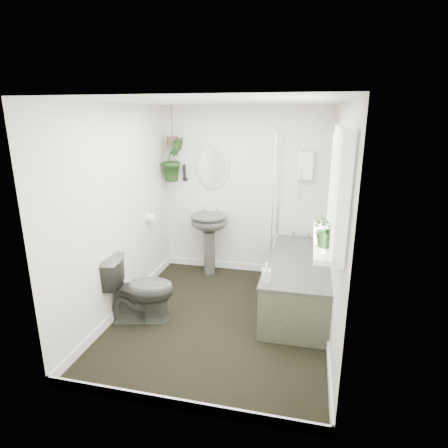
# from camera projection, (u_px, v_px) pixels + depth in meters

# --- Properties ---
(floor) EXTENTS (2.30, 2.80, 0.02)m
(floor) POSITION_uv_depth(u_px,v_px,m) (221.00, 319.00, 4.18)
(floor) COLOR black
(floor) RESTS_ON ground
(ceiling) EXTENTS (2.30, 2.80, 0.02)m
(ceiling) POSITION_uv_depth(u_px,v_px,m) (220.00, 100.00, 3.52)
(ceiling) COLOR white
(ceiling) RESTS_ON ground
(wall_back) EXTENTS (2.30, 0.02, 2.30)m
(wall_back) POSITION_uv_depth(u_px,v_px,m) (245.00, 192.00, 5.17)
(wall_back) COLOR white
(wall_back) RESTS_ON ground
(wall_front) EXTENTS (2.30, 0.02, 2.30)m
(wall_front) POSITION_uv_depth(u_px,v_px,m) (172.00, 273.00, 2.53)
(wall_front) COLOR white
(wall_front) RESTS_ON ground
(wall_left) EXTENTS (0.02, 2.80, 2.30)m
(wall_left) POSITION_uv_depth(u_px,v_px,m) (118.00, 212.00, 4.10)
(wall_left) COLOR white
(wall_left) RESTS_ON ground
(wall_right) EXTENTS (0.02, 2.80, 2.30)m
(wall_right) POSITION_uv_depth(u_px,v_px,m) (338.00, 226.00, 3.60)
(wall_right) COLOR white
(wall_right) RESTS_ON ground
(skirting) EXTENTS (2.30, 2.80, 0.10)m
(skirting) POSITION_uv_depth(u_px,v_px,m) (221.00, 314.00, 4.16)
(skirting) COLOR white
(skirting) RESTS_ON floor
(bathtub) EXTENTS (0.72, 1.72, 0.58)m
(bathtub) POSITION_uv_depth(u_px,v_px,m) (297.00, 282.00, 4.39)
(bathtub) COLOR #3F4139
(bathtub) RESTS_ON floor
(bath_screen) EXTENTS (0.04, 0.72, 1.40)m
(bath_screen) POSITION_uv_depth(u_px,v_px,m) (276.00, 190.00, 4.64)
(bath_screen) COLOR silver
(bath_screen) RESTS_ON bathtub
(shower_box) EXTENTS (0.20, 0.10, 0.35)m
(shower_box) POSITION_uv_depth(u_px,v_px,m) (305.00, 165.00, 4.81)
(shower_box) COLOR white
(shower_box) RESTS_ON wall_back
(oval_mirror) EXTENTS (0.46, 0.03, 0.62)m
(oval_mirror) POSITION_uv_depth(u_px,v_px,m) (212.00, 166.00, 5.13)
(oval_mirror) COLOR beige
(oval_mirror) RESTS_ON wall_back
(wall_sconce) EXTENTS (0.04, 0.04, 0.22)m
(wall_sconce) POSITION_uv_depth(u_px,v_px,m) (185.00, 172.00, 5.24)
(wall_sconce) COLOR black
(wall_sconce) RESTS_ON wall_back
(toilet_roll_holder) EXTENTS (0.11, 0.11, 0.11)m
(toilet_roll_holder) POSITION_uv_depth(u_px,v_px,m) (151.00, 218.00, 4.81)
(toilet_roll_holder) COLOR white
(toilet_roll_holder) RESTS_ON wall_left
(window_recess) EXTENTS (0.08, 1.00, 0.90)m
(window_recess) POSITION_uv_depth(u_px,v_px,m) (339.00, 188.00, 2.82)
(window_recess) COLOR white
(window_recess) RESTS_ON wall_right
(window_sill) EXTENTS (0.18, 1.00, 0.04)m
(window_sill) POSITION_uv_depth(u_px,v_px,m) (325.00, 240.00, 2.95)
(window_sill) COLOR white
(window_sill) RESTS_ON wall_right
(window_blinds) EXTENTS (0.01, 0.86, 0.76)m
(window_blinds) POSITION_uv_depth(u_px,v_px,m) (333.00, 188.00, 2.83)
(window_blinds) COLOR white
(window_blinds) RESTS_ON wall_right
(toilet) EXTENTS (0.80, 0.56, 0.74)m
(toilet) POSITION_uv_depth(u_px,v_px,m) (140.00, 288.00, 4.06)
(toilet) COLOR #3F4139
(toilet) RESTS_ON floor
(pedestal_sink) EXTENTS (0.53, 0.46, 0.86)m
(pedestal_sink) POSITION_uv_depth(u_px,v_px,m) (209.00, 244.00, 5.24)
(pedestal_sink) COLOR #3F4139
(pedestal_sink) RESTS_ON floor
(sill_plant) EXTENTS (0.30, 0.29, 0.26)m
(sill_plant) POSITION_uv_depth(u_px,v_px,m) (328.00, 229.00, 2.72)
(sill_plant) COLOR black
(sill_plant) RESTS_ON window_sill
(hanging_plant) EXTENTS (0.42, 0.42, 0.60)m
(hanging_plant) POSITION_uv_depth(u_px,v_px,m) (173.00, 159.00, 5.10)
(hanging_plant) COLOR black
(hanging_plant) RESTS_ON ceiling
(soap_bottle) EXTENTS (0.10, 0.10, 0.20)m
(soap_bottle) POSITION_uv_depth(u_px,v_px,m) (266.00, 273.00, 3.70)
(soap_bottle) COLOR #2F2322
(soap_bottle) RESTS_ON bathtub
(hanging_pot) EXTENTS (0.16, 0.16, 0.12)m
(hanging_pot) POSITION_uv_depth(u_px,v_px,m) (173.00, 141.00, 5.04)
(hanging_pot) COLOR #473725
(hanging_pot) RESTS_ON ceiling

